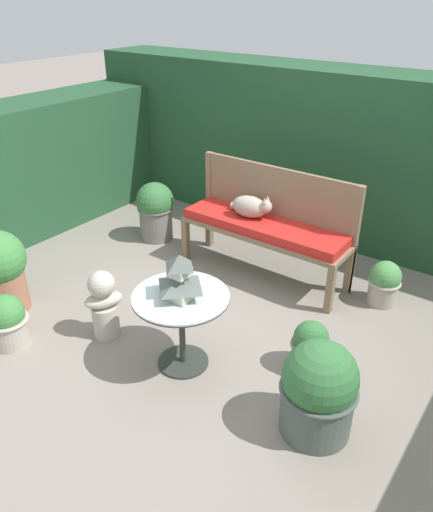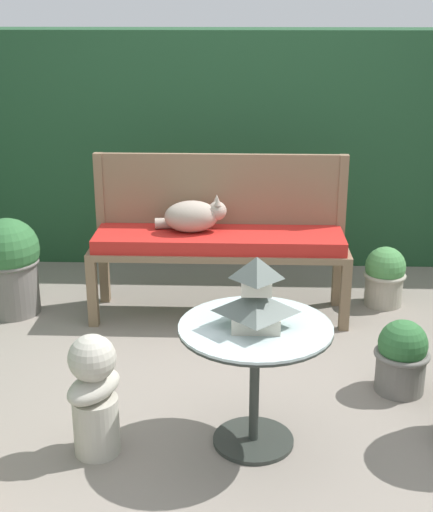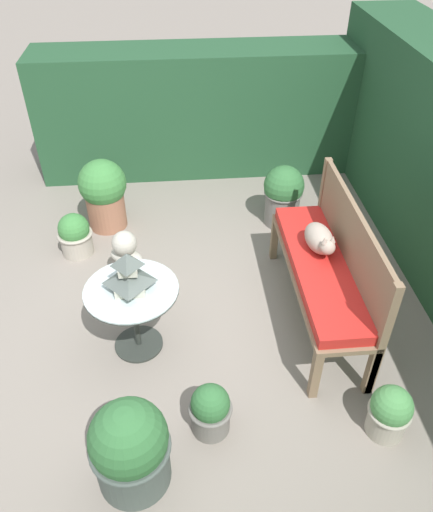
{
  "view_description": "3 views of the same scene",
  "coord_description": "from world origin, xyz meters",
  "px_view_note": "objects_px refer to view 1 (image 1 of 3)",
  "views": [
    {
      "loc": [
        1.85,
        -2.6,
        2.44
      ],
      "look_at": [
        -0.32,
        0.35,
        0.44
      ],
      "focal_mm": 35.0,
      "sensor_mm": 36.0,
      "label": 1
    },
    {
      "loc": [
        -0.09,
        -3.26,
        1.89
      ],
      "look_at": [
        -0.23,
        0.54,
        0.55
      ],
      "focal_mm": 50.0,
      "sensor_mm": 36.0,
      "label": 2
    },
    {
      "loc": [
        2.6,
        -0.09,
        2.96
      ],
      "look_at": [
        -0.31,
        0.17,
        0.61
      ],
      "focal_mm": 35.0,
      "sensor_mm": 36.0,
      "label": 3
    }
  ],
  "objects_px": {
    "patio_table": "(181,311)",
    "potted_plant_hedge_corner": "(155,210)",
    "garden_bust": "(104,303)",
    "potted_plant_bench_left": "(384,283)",
    "cat": "(251,207)",
    "potted_plant_patio_mid": "(319,390)",
    "potted_plant_path_edge": "(310,346)",
    "garden_bench": "(264,230)",
    "potted_plant_bench_right": "(7,321)",
    "pagoda_birdhouse": "(180,279)"
  },
  "relations": [
    {
      "from": "patio_table",
      "to": "pagoda_birdhouse",
      "type": "relative_size",
      "value": 2.13
    },
    {
      "from": "pagoda_birdhouse",
      "to": "potted_plant_bench_left",
      "type": "distance_m",
      "value": 1.92
    },
    {
      "from": "pagoda_birdhouse",
      "to": "potted_plant_bench_right",
      "type": "xyz_separation_m",
      "value": [
        -1.22,
        -0.61,
        -0.52
      ]
    },
    {
      "from": "cat",
      "to": "potted_plant_bench_left",
      "type": "xyz_separation_m",
      "value": [
        1.25,
        0.19,
        -0.45
      ]
    },
    {
      "from": "cat",
      "to": "patio_table",
      "type": "bearing_deg",
      "value": -82.95
    },
    {
      "from": "pagoda_birdhouse",
      "to": "garden_bust",
      "type": "height_order",
      "value": "pagoda_birdhouse"
    },
    {
      "from": "potted_plant_hedge_corner",
      "to": "potted_plant_bench_left",
      "type": "height_order",
      "value": "potted_plant_hedge_corner"
    },
    {
      "from": "potted_plant_patio_mid",
      "to": "potted_plant_bench_right",
      "type": "distance_m",
      "value": 2.35
    },
    {
      "from": "potted_plant_bench_left",
      "to": "potted_plant_patio_mid",
      "type": "xyz_separation_m",
      "value": [
        0.17,
        -1.62,
        0.11
      ]
    },
    {
      "from": "garden_bench",
      "to": "patio_table",
      "type": "distance_m",
      "value": 1.43
    },
    {
      "from": "cat",
      "to": "potted_plant_bench_right",
      "type": "relative_size",
      "value": 1.09
    },
    {
      "from": "pagoda_birdhouse",
      "to": "potted_plant_path_edge",
      "type": "height_order",
      "value": "pagoda_birdhouse"
    },
    {
      "from": "pagoda_birdhouse",
      "to": "potted_plant_patio_mid",
      "type": "distance_m",
      "value": 1.13
    },
    {
      "from": "garden_bust",
      "to": "potted_plant_bench_left",
      "type": "relative_size",
      "value": 1.43
    },
    {
      "from": "cat",
      "to": "potted_plant_patio_mid",
      "type": "bearing_deg",
      "value": -52.46
    },
    {
      "from": "potted_plant_hedge_corner",
      "to": "potted_plant_path_edge",
      "type": "height_order",
      "value": "potted_plant_hedge_corner"
    },
    {
      "from": "cat",
      "to": "garden_bust",
      "type": "xyz_separation_m",
      "value": [
        -0.33,
        -1.53,
        -0.36
      ]
    },
    {
      "from": "patio_table",
      "to": "pagoda_birdhouse",
      "type": "height_order",
      "value": "pagoda_birdhouse"
    },
    {
      "from": "cat",
      "to": "potted_plant_bench_right",
      "type": "height_order",
      "value": "cat"
    },
    {
      "from": "pagoda_birdhouse",
      "to": "potted_plant_patio_mid",
      "type": "relative_size",
      "value": 0.49
    },
    {
      "from": "potted_plant_bench_right",
      "to": "potted_plant_patio_mid",
      "type": "bearing_deg",
      "value": 15.37
    },
    {
      "from": "potted_plant_path_edge",
      "to": "potted_plant_patio_mid",
      "type": "height_order",
      "value": "potted_plant_patio_mid"
    },
    {
      "from": "potted_plant_path_edge",
      "to": "potted_plant_patio_mid",
      "type": "xyz_separation_m",
      "value": [
        0.29,
        -0.48,
        0.12
      ]
    },
    {
      "from": "cat",
      "to": "potted_plant_hedge_corner",
      "type": "height_order",
      "value": "cat"
    },
    {
      "from": "potted_plant_bench_right",
      "to": "cat",
      "type": "bearing_deg",
      "value": 67.52
    },
    {
      "from": "pagoda_birdhouse",
      "to": "potted_plant_bench_left",
      "type": "relative_size",
      "value": 0.79
    },
    {
      "from": "potted_plant_patio_mid",
      "to": "potted_plant_path_edge",
      "type": "bearing_deg",
      "value": 120.91
    },
    {
      "from": "potted_plant_hedge_corner",
      "to": "potted_plant_bench_right",
      "type": "relative_size",
      "value": 1.5
    },
    {
      "from": "potted_plant_bench_left",
      "to": "potted_plant_bench_right",
      "type": "distance_m",
      "value": 3.07
    },
    {
      "from": "garden_bust",
      "to": "potted_plant_path_edge",
      "type": "distance_m",
      "value": 1.58
    },
    {
      "from": "patio_table",
      "to": "potted_plant_hedge_corner",
      "type": "relative_size",
      "value": 1.07
    },
    {
      "from": "potted_plant_patio_mid",
      "to": "pagoda_birdhouse",
      "type": "bearing_deg",
      "value": -179.32
    },
    {
      "from": "patio_table",
      "to": "potted_plant_bench_right",
      "type": "distance_m",
      "value": 1.38
    },
    {
      "from": "potted_plant_hedge_corner",
      "to": "potted_plant_bench_right",
      "type": "height_order",
      "value": "potted_plant_hedge_corner"
    },
    {
      "from": "potted_plant_hedge_corner",
      "to": "garden_bust",
      "type": "bearing_deg",
      "value": -60.64
    },
    {
      "from": "potted_plant_hedge_corner",
      "to": "potted_plant_bench_left",
      "type": "distance_m",
      "value": 2.44
    },
    {
      "from": "pagoda_birdhouse",
      "to": "potted_plant_hedge_corner",
      "type": "xyz_separation_m",
      "value": [
        -1.54,
        1.41,
        -0.39
      ]
    },
    {
      "from": "pagoda_birdhouse",
      "to": "potted_plant_hedge_corner",
      "type": "relative_size",
      "value": 0.5
    },
    {
      "from": "garden_bust",
      "to": "potted_plant_hedge_corner",
      "type": "height_order",
      "value": "potted_plant_hedge_corner"
    },
    {
      "from": "cat",
      "to": "potted_plant_bench_right",
      "type": "bearing_deg",
      "value": -119.83
    },
    {
      "from": "potted_plant_bench_right",
      "to": "potted_plant_bench_left",
      "type": "bearing_deg",
      "value": 46.88
    },
    {
      "from": "potted_plant_patio_mid",
      "to": "potted_plant_bench_left",
      "type": "bearing_deg",
      "value": 95.94
    },
    {
      "from": "garden_bench",
      "to": "potted_plant_patio_mid",
      "type": "xyz_separation_m",
      "value": [
        1.26,
        -1.41,
        -0.15
      ]
    },
    {
      "from": "pagoda_birdhouse",
      "to": "potted_plant_bench_right",
      "type": "bearing_deg",
      "value": -153.33
    },
    {
      "from": "garden_bench",
      "to": "potted_plant_path_edge",
      "type": "bearing_deg",
      "value": -43.66
    },
    {
      "from": "garden_bench",
      "to": "garden_bust",
      "type": "height_order",
      "value": "garden_bust"
    },
    {
      "from": "garden_bust",
      "to": "potted_plant_path_edge",
      "type": "height_order",
      "value": "garden_bust"
    },
    {
      "from": "garden_bench",
      "to": "potted_plant_bench_right",
      "type": "xyz_separation_m",
      "value": [
        -1.01,
        -2.03,
        -0.27
      ]
    },
    {
      "from": "garden_bench",
      "to": "potted_plant_hedge_corner",
      "type": "xyz_separation_m",
      "value": [
        -1.34,
        -0.01,
        -0.14
      ]
    },
    {
      "from": "potted_plant_path_edge",
      "to": "potted_plant_bench_right",
      "type": "height_order",
      "value": "potted_plant_bench_right"
    }
  ]
}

